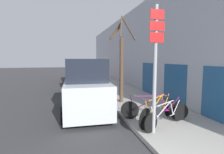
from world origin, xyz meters
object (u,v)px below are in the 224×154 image
at_px(parked_car_2, 75,72).
at_px(pedestrian_near, 106,75).
at_px(bicycle_1, 158,111).
at_px(street_tree, 121,63).
at_px(parked_car_1, 81,77).
at_px(parked_car_0, 86,89).
at_px(signpost, 155,65).
at_px(bicycle_2, 154,109).
at_px(bicycle_0, 166,116).

height_order(parked_car_2, pedestrian_near, parked_car_2).
bearing_deg(bicycle_1, street_tree, -28.02).
bearing_deg(parked_car_1, parked_car_2, 88.83).
height_order(parked_car_0, pedestrian_near, parked_car_0).
bearing_deg(parked_car_2, pedestrian_near, -62.10).
distance_m(parked_car_0, street_tree, 2.47).
xyz_separation_m(signpost, street_tree, (0.22, 4.04, -0.04)).
distance_m(bicycle_2, parked_car_2, 13.65).
distance_m(bicycle_1, pedestrian_near, 9.24).
distance_m(parked_car_2, pedestrian_near, 5.09).
xyz_separation_m(bicycle_0, parked_car_1, (-2.21, 8.37, 0.56)).
distance_m(parked_car_2, street_tree, 10.69).
relative_size(signpost, bicycle_2, 1.63).
bearing_deg(bicycle_2, bicycle_1, -156.11).
bearing_deg(parked_car_1, street_tree, -71.59).
distance_m(bicycle_0, parked_car_0, 3.73).
xyz_separation_m(bicycle_2, parked_car_0, (-2.34, 2.07, 0.55)).
bearing_deg(parked_car_1, bicycle_2, -76.98).
height_order(signpost, parked_car_1, signpost).
relative_size(bicycle_1, street_tree, 0.47).
bearing_deg(bicycle_2, signpost, 170.99).
relative_size(signpost, parked_car_0, 0.89).
xyz_separation_m(bicycle_0, bicycle_1, (-0.07, 0.43, 0.05)).
bearing_deg(bicycle_1, pedestrian_near, -35.04).
bearing_deg(signpost, bicycle_1, 52.75).
height_order(parked_car_0, street_tree, street_tree).
height_order(bicycle_2, parked_car_1, parked_car_1).
distance_m(bicycle_2, parked_car_1, 7.97).
height_order(bicycle_1, parked_car_0, parked_car_0).
relative_size(parked_car_1, street_tree, 0.96).
relative_size(parked_car_2, pedestrian_near, 3.04).
bearing_deg(bicycle_2, parked_car_0, 67.92).
xyz_separation_m(signpost, pedestrian_near, (0.69, 10.00, -1.22)).
xyz_separation_m(signpost, parked_car_1, (-1.56, 8.71, -1.19)).
relative_size(bicycle_0, parked_car_1, 0.48).
bearing_deg(pedestrian_near, street_tree, -78.29).
relative_size(bicycle_0, bicycle_1, 0.98).
xyz_separation_m(parked_car_0, parked_car_2, (0.08, 11.38, -0.05)).
xyz_separation_m(bicycle_1, street_tree, (-0.36, 3.27, 1.67)).
xyz_separation_m(bicycle_1, pedestrian_near, (0.11, 9.23, 0.49)).
bearing_deg(bicycle_0, bicycle_1, -16.01).
bearing_deg(bicycle_1, bicycle_2, -29.98).
bearing_deg(parked_car_1, bicycle_1, -77.34).
xyz_separation_m(bicycle_2, street_tree, (-0.34, 3.00, 1.67)).
distance_m(signpost, bicycle_1, 1.96).
xyz_separation_m(bicycle_2, parked_car_2, (-2.25, 13.45, 0.50)).
distance_m(signpost, bicycle_2, 2.08).
bearing_deg(bicycle_1, parked_car_2, -24.95).
bearing_deg(parked_car_0, bicycle_2, -39.42).
height_order(signpost, street_tree, street_tree).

